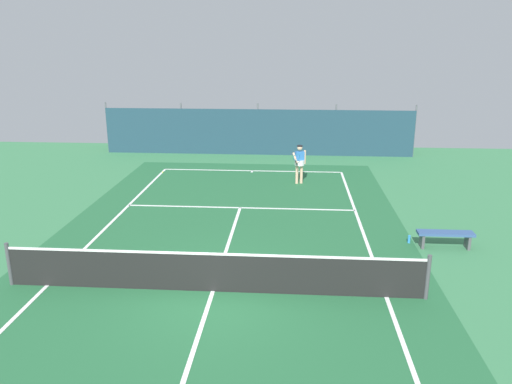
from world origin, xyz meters
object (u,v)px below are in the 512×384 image
object	(u,v)px
courtside_bench	(445,236)
water_bottle	(409,239)
tennis_net	(212,272)
tennis_player	(299,161)
parked_car	(339,132)
tennis_ball_near_player	(163,172)

from	to	relation	value
courtside_bench	water_bottle	world-z (taller)	courtside_bench
courtside_bench	water_bottle	size ratio (longest dim) A/B	6.67
tennis_net	courtside_bench	bearing A→B (deg)	26.68
tennis_net	tennis_player	world-z (taller)	tennis_player
tennis_net	water_bottle	size ratio (longest dim) A/B	42.17
tennis_player	water_bottle	world-z (taller)	tennis_player
tennis_net	water_bottle	world-z (taller)	tennis_net
parked_car	tennis_ball_near_player	bearing A→B (deg)	40.83
tennis_player	tennis_net	bearing A→B (deg)	59.54
courtside_bench	water_bottle	distance (m)	1.02
tennis_net	parked_car	size ratio (longest dim) A/B	2.37
tennis_ball_near_player	tennis_net	bearing A→B (deg)	-70.10
tennis_player	water_bottle	bearing A→B (deg)	98.43
tennis_ball_near_player	parked_car	bearing A→B (deg)	38.73
tennis_net	water_bottle	distance (m)	6.40
tennis_net	tennis_ball_near_player	bearing A→B (deg)	109.90
tennis_ball_near_player	parked_car	world-z (taller)	parked_car
tennis_player	courtside_bench	size ratio (longest dim) A/B	1.03
parked_car	courtside_bench	distance (m)	15.05
tennis_player	tennis_ball_near_player	world-z (taller)	tennis_player
tennis_player	courtside_bench	world-z (taller)	tennis_player
tennis_ball_near_player	water_bottle	xyz separation A→B (m)	(9.43, -7.78, 0.09)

